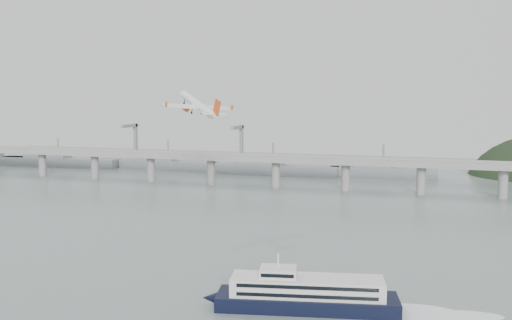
% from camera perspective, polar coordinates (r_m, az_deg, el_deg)
% --- Properties ---
extents(ground, '(900.00, 900.00, 0.00)m').
position_cam_1_polar(ground, '(196.31, -4.86, -12.22)').
color(ground, slate).
rests_on(ground, ground).
extents(bridge, '(800.00, 22.00, 23.90)m').
position_cam_1_polar(bridge, '(381.78, 6.29, -0.46)').
color(bridge, gray).
rests_on(bridge, ground).
extents(distant_fleet, '(453.00, 60.90, 40.00)m').
position_cam_1_polar(distant_fleet, '(495.44, -10.03, -0.30)').
color(distant_fleet, slate).
rests_on(distant_fleet, ground).
extents(ferry, '(88.51, 27.70, 16.81)m').
position_cam_1_polar(ferry, '(167.47, 5.38, -13.88)').
color(ferry, black).
rests_on(ferry, ground).
extents(airliner, '(34.60, 33.58, 16.90)m').
position_cam_1_polar(airliner, '(271.65, -6.11, 5.76)').
color(airliner, white).
rests_on(airliner, ground).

